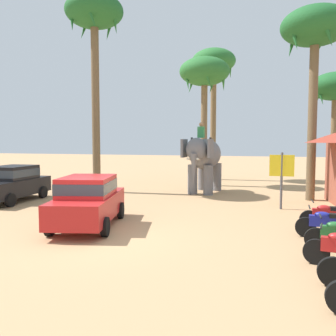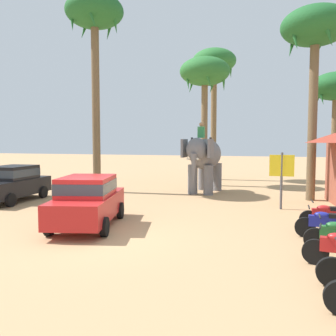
{
  "view_description": "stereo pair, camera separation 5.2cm",
  "coord_description": "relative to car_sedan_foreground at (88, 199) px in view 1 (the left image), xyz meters",
  "views": [
    {
      "loc": [
        5.05,
        -9.54,
        2.87
      ],
      "look_at": [
        0.19,
        6.5,
        1.6
      ],
      "focal_mm": 37.86,
      "sensor_mm": 36.0,
      "label": 1
    },
    {
      "loc": [
        5.1,
        -9.53,
        2.87
      ],
      "look_at": [
        0.19,
        6.5,
        1.6
      ],
      "focal_mm": 37.86,
      "sensor_mm": 36.0,
      "label": 2
    }
  ],
  "objects": [
    {
      "name": "ground_plane",
      "position": [
        0.92,
        -0.92,
        -0.93
      ],
      "size": [
        120.0,
        120.0,
        0.0
      ],
      "primitive_type": "plane",
      "color": "tan"
    },
    {
      "name": "car_sedan_foreground",
      "position": [
        0.0,
        0.0,
        0.0
      ],
      "size": [
        2.64,
        4.39,
        1.7
      ],
      "color": "red",
      "rests_on": "ground"
    },
    {
      "name": "car_parked_far_side",
      "position": [
        -6.0,
        3.41,
        0.0
      ],
      "size": [
        2.12,
        4.22,
        1.7
      ],
      "color": "black",
      "rests_on": "ground"
    },
    {
      "name": "elephant_with_mahout",
      "position": [
        2.2,
        8.88,
        1.06
      ],
      "size": [
        1.9,
        3.95,
        3.88
      ],
      "color": "slate",
      "rests_on": "ground"
    },
    {
      "name": "motorcycle_far_in_row",
      "position": [
        7.49,
        0.69,
        -0.46
      ],
      "size": [
        1.8,
        0.55,
        0.94
      ],
      "color": "black",
      "rests_on": "ground"
    },
    {
      "name": "motorcycle_end_of_row",
      "position": [
        7.68,
        1.88,
        -0.46
      ],
      "size": [
        1.8,
        0.55,
        0.94
      ],
      "color": "black",
      "rests_on": "ground"
    },
    {
      "name": "palm_tree_behind_elephant",
      "position": [
        7.64,
        7.92,
        7.03
      ],
      "size": [
        3.2,
        3.2,
        9.17
      ],
      "color": "brown",
      "rests_on": "ground"
    },
    {
      "name": "palm_tree_near_hut",
      "position": [
        1.5,
        15.89,
        7.47
      ],
      "size": [
        3.2,
        3.2,
        9.65
      ],
      "color": "brown",
      "rests_on": "ground"
    },
    {
      "name": "palm_tree_left_of_road",
      "position": [
        -3.71,
        7.51,
        8.6
      ],
      "size": [
        3.2,
        3.2,
        10.9
      ],
      "color": "brown",
      "rests_on": "ground"
    },
    {
      "name": "palm_tree_far_back",
      "position": [
        1.54,
        12.17,
        6.14
      ],
      "size": [
        3.2,
        3.2,
        8.21
      ],
      "color": "brown",
      "rests_on": "ground"
    },
    {
      "name": "palm_tree_leaning_seaward",
      "position": [
        9.59,
        14.7,
        5.28
      ],
      "size": [
        3.2,
        3.2,
        7.29
      ],
      "color": "brown",
      "rests_on": "ground"
    },
    {
      "name": "signboard_yellow",
      "position": [
        6.25,
        5.11,
        0.76
      ],
      "size": [
        1.0,
        0.1,
        2.4
      ],
      "color": "#4C4C51",
      "rests_on": "ground"
    }
  ]
}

